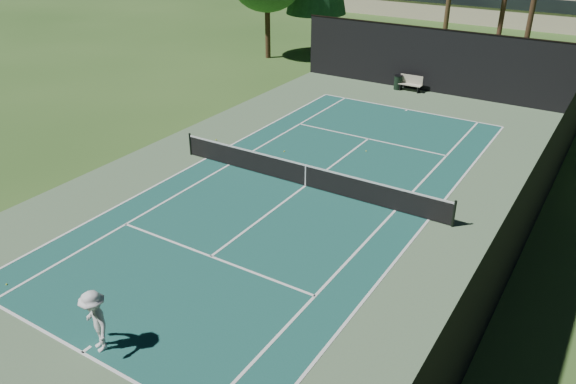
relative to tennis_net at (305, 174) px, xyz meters
name	(u,v)px	position (x,y,z in m)	size (l,w,h in m)	color
ground	(305,186)	(0.00, 0.00, -0.56)	(160.00, 160.00, 0.00)	#335821
apron_slab	(305,186)	(0.00, 0.00, -0.55)	(18.00, 32.00, 0.01)	#587451
court_surface	(305,186)	(0.00, 0.00, -0.55)	(10.97, 23.77, 0.01)	#1A534B
court_lines	(305,186)	(0.00, 0.00, -0.54)	(11.07, 23.87, 0.01)	white
tennis_net	(305,174)	(0.00, 0.00, 0.00)	(12.90, 0.10, 1.10)	black
fence	(307,142)	(0.00, 0.06, 1.45)	(18.04, 32.05, 4.03)	black
player	(95,321)	(0.27, -11.48, 0.38)	(1.21, 0.69, 1.87)	white
tennis_ball_a	(7,284)	(-4.49, -11.11, -0.53)	(0.06, 0.06, 0.06)	#C4E734
tennis_ball_b	(284,151)	(-2.77, 2.67, -0.52)	(0.07, 0.07, 0.07)	yellow
tennis_ball_c	(366,151)	(0.61, 4.84, -0.53)	(0.06, 0.06, 0.06)	#E1F237
tennis_ball_d	(216,140)	(-6.53, 2.08, -0.52)	(0.08, 0.08, 0.08)	#B8D931
park_bench	(411,83)	(-1.24, 15.49, -0.01)	(1.50, 0.45, 1.02)	beige
trash_bin	(398,82)	(-2.07, 15.40, -0.08)	(0.56, 0.56, 0.95)	black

